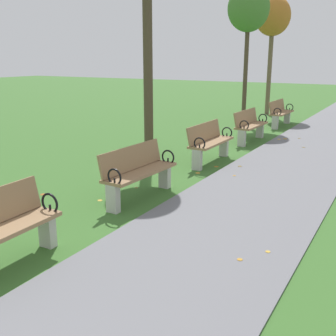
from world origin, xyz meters
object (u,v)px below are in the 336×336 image
(tree_3, at_px, (249,10))
(park_bench_3, at_px, (138,171))
(park_bench_4, at_px, (210,142))
(park_bench_6, at_px, (280,112))
(tree_4, at_px, (273,18))
(park_bench_5, at_px, (250,125))

(tree_3, bearing_deg, park_bench_3, -81.20)
(park_bench_4, xyz_separation_m, tree_3, (-1.39, 6.10, 3.47))
(park_bench_6, height_order, tree_3, tree_3)
(park_bench_3, relative_size, tree_3, 0.34)
(park_bench_6, relative_size, tree_4, 0.34)
(park_bench_5, distance_m, tree_4, 7.09)
(park_bench_6, bearing_deg, tree_3, 175.08)
(park_bench_3, bearing_deg, park_bench_4, 90.00)
(park_bench_3, height_order, tree_4, tree_4)
(park_bench_5, bearing_deg, tree_4, 102.40)
(park_bench_5, height_order, tree_3, tree_3)
(park_bench_4, relative_size, tree_3, 0.33)
(park_bench_5, bearing_deg, park_bench_6, 90.00)
(park_bench_4, relative_size, park_bench_6, 1.00)
(park_bench_3, height_order, park_bench_4, same)
(park_bench_5, relative_size, tree_3, 0.34)
(park_bench_4, bearing_deg, park_bench_6, 90.00)
(park_bench_6, distance_m, tree_4, 4.65)
(park_bench_5, bearing_deg, tree_3, 112.76)
(park_bench_3, xyz_separation_m, park_bench_5, (-0.00, 5.67, 0.00))
(tree_3, bearing_deg, park_bench_4, -77.13)
(tree_4, bearing_deg, tree_3, -91.15)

